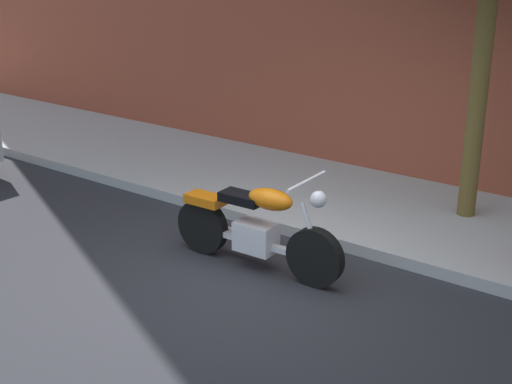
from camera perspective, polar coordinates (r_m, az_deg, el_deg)
The scene contains 3 objects.
ground_plane at distance 7.44m, azimuth -0.68°, elevation -7.31°, with size 60.00×60.00×0.00m, color #28282D.
sidewalk at distance 9.39m, azimuth 8.73°, elevation -1.15°, with size 22.67×2.55×0.14m, color #ABABAB.
motorcycle at distance 7.60m, azimuth 0.01°, elevation -2.92°, with size 2.08×0.70×1.12m.
Camera 1 is at (4.01, -5.27, 3.39)m, focal length 50.26 mm.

